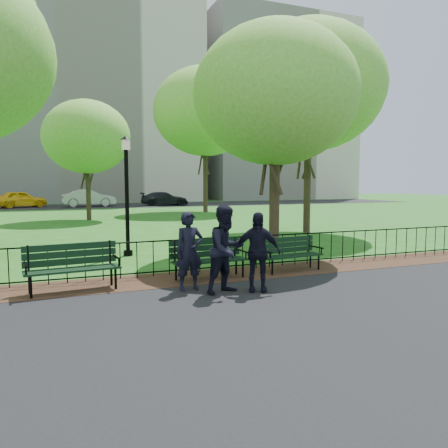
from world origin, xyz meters
name	(u,v)px	position (x,y,z in m)	size (l,w,h in m)	color
ground	(221,292)	(0.00, 0.00, 0.00)	(120.00, 120.00, 0.00)	#275B17
asphalt_path	(308,348)	(0.00, -3.40, 0.01)	(60.00, 9.20, 0.01)	black
dirt_strip	(199,277)	(0.00, 1.50, 0.01)	(60.00, 1.60, 0.01)	#311C14
far_street	(89,206)	(0.00, 35.00, 0.01)	(70.00, 9.00, 0.01)	black
iron_fence	(192,254)	(0.00, 2.00, 0.50)	(24.06, 0.06, 1.00)	black
apartment_mid	(93,77)	(2.00, 48.00, 15.00)	(24.00, 15.00, 30.00)	beige
apartment_east	(269,113)	(26.00, 48.00, 12.00)	(20.00, 15.00, 24.00)	beige
park_bench_main	(198,254)	(-0.10, 1.19, 0.65)	(1.85, 0.67, 1.03)	black
park_bench_left_a	(72,262)	(-2.91, 1.24, 0.63)	(1.99, 0.80, 1.10)	black
park_bench_right_a	(290,250)	(2.46, 1.36, 0.55)	(1.74, 0.71, 0.96)	black
lamppost	(127,191)	(-1.08, 5.34, 2.04)	(0.34, 0.34, 3.74)	black
tree_near_e	(276,95)	(3.47, 4.12, 5.07)	(5.25, 5.25, 7.32)	#2D2116
tree_mid_e	(309,87)	(7.64, 8.76, 6.54)	(6.76, 6.76, 9.42)	#2D2116
tree_far_c	(87,137)	(-1.18, 19.16, 4.99)	(5.16, 5.16, 7.19)	#2D2116
tree_far_e	(205,112)	(7.79, 23.41, 7.61)	(7.87, 7.87, 10.97)	#2D2116
person_left	(189,251)	(-0.57, 0.38, 0.86)	(0.61, 0.40, 1.69)	black
person_mid	(226,249)	(0.08, -0.13, 0.93)	(0.89, 0.47, 1.84)	black
person_right	(257,252)	(0.73, -0.24, 0.86)	(0.99, 0.40, 1.69)	black
taxi	(21,199)	(-5.86, 34.71, 0.77)	(1.79, 4.45, 1.52)	yellow
sedan_silver	(89,198)	(-0.04, 33.93, 0.81)	(1.68, 4.83, 1.59)	#A6A8AD
sedan_dark	(164,199)	(6.95, 33.16, 0.67)	(1.86, 4.57, 1.32)	black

